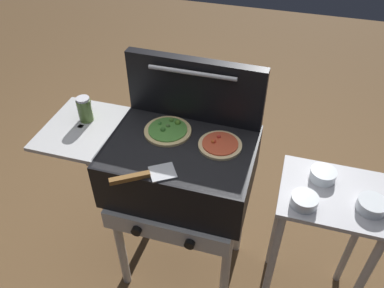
{
  "coord_description": "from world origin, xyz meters",
  "views": [
    {
      "loc": [
        0.4,
        -1.19,
        1.98
      ],
      "look_at": [
        0.05,
        0.0,
        0.92
      ],
      "focal_mm": 36.18,
      "sensor_mm": 36.0,
      "label": 1
    }
  ],
  "objects_px": {
    "pizza_pepperoni": "(220,145)",
    "topping_bowl_far": "(304,201)",
    "grill": "(178,170)",
    "sauce_jar": "(85,109)",
    "topping_bowl_middle": "(323,175)",
    "pizza_veggie": "(168,130)",
    "prep_table": "(322,229)",
    "topping_bowl_near": "(372,205)",
    "spatula": "(143,175)"
  },
  "relations": [
    {
      "from": "pizza_pepperoni",
      "to": "spatula",
      "type": "xyz_separation_m",
      "value": [
        -0.24,
        -0.26,
        -0.0
      ]
    },
    {
      "from": "prep_table",
      "to": "topping_bowl_middle",
      "type": "relative_size",
      "value": 7.4
    },
    {
      "from": "spatula",
      "to": "topping_bowl_far",
      "type": "distance_m",
      "value": 0.64
    },
    {
      "from": "topping_bowl_far",
      "to": "topping_bowl_middle",
      "type": "distance_m",
      "value": 0.18
    },
    {
      "from": "spatula",
      "to": "topping_bowl_near",
      "type": "relative_size",
      "value": 2.19
    },
    {
      "from": "grill",
      "to": "topping_bowl_middle",
      "type": "bearing_deg",
      "value": 6.94
    },
    {
      "from": "grill",
      "to": "topping_bowl_near",
      "type": "distance_m",
      "value": 0.81
    },
    {
      "from": "pizza_pepperoni",
      "to": "spatula",
      "type": "height_order",
      "value": "pizza_pepperoni"
    },
    {
      "from": "pizza_pepperoni",
      "to": "topping_bowl_near",
      "type": "relative_size",
      "value": 1.65
    },
    {
      "from": "sauce_jar",
      "to": "topping_bowl_far",
      "type": "relative_size",
      "value": 1.12
    },
    {
      "from": "spatula",
      "to": "topping_bowl_near",
      "type": "bearing_deg",
      "value": 11.21
    },
    {
      "from": "pizza_veggie",
      "to": "topping_bowl_far",
      "type": "bearing_deg",
      "value": -15.39
    },
    {
      "from": "grill",
      "to": "prep_table",
      "type": "bearing_deg",
      "value": 0.37
    },
    {
      "from": "prep_table",
      "to": "grill",
      "type": "bearing_deg",
      "value": -179.63
    },
    {
      "from": "pizza_veggie",
      "to": "topping_bowl_far",
      "type": "height_order",
      "value": "pizza_veggie"
    },
    {
      "from": "grill",
      "to": "sauce_jar",
      "type": "relative_size",
      "value": 8.0
    },
    {
      "from": "grill",
      "to": "topping_bowl_near",
      "type": "xyz_separation_m",
      "value": [
        0.81,
        -0.04,
        0.07
      ]
    },
    {
      "from": "pizza_veggie",
      "to": "topping_bowl_near",
      "type": "relative_size",
      "value": 1.86
    },
    {
      "from": "pizza_pepperoni",
      "to": "spatula",
      "type": "distance_m",
      "value": 0.36
    },
    {
      "from": "spatula",
      "to": "topping_bowl_near",
      "type": "distance_m",
      "value": 0.9
    },
    {
      "from": "grill",
      "to": "pizza_pepperoni",
      "type": "height_order",
      "value": "pizza_pepperoni"
    },
    {
      "from": "sauce_jar",
      "to": "topping_bowl_near",
      "type": "height_order",
      "value": "sauce_jar"
    },
    {
      "from": "sauce_jar",
      "to": "topping_bowl_middle",
      "type": "distance_m",
      "value": 1.09
    },
    {
      "from": "sauce_jar",
      "to": "topping_bowl_middle",
      "type": "relative_size",
      "value": 1.11
    },
    {
      "from": "pizza_pepperoni",
      "to": "topping_bowl_far",
      "type": "xyz_separation_m",
      "value": [
        0.38,
        -0.14,
        -0.09
      ]
    },
    {
      "from": "grill",
      "to": "topping_bowl_far",
      "type": "relative_size",
      "value": 8.95
    },
    {
      "from": "prep_table",
      "to": "topping_bowl_middle",
      "type": "distance_m",
      "value": 0.27
    },
    {
      "from": "sauce_jar",
      "to": "prep_table",
      "type": "relative_size",
      "value": 0.15
    },
    {
      "from": "prep_table",
      "to": "topping_bowl_near",
      "type": "distance_m",
      "value": 0.29
    },
    {
      "from": "topping_bowl_near",
      "to": "spatula",
      "type": "bearing_deg",
      "value": -168.79
    },
    {
      "from": "sauce_jar",
      "to": "topping_bowl_middle",
      "type": "height_order",
      "value": "sauce_jar"
    },
    {
      "from": "topping_bowl_middle",
      "to": "pizza_pepperoni",
      "type": "bearing_deg",
      "value": -176.34
    },
    {
      "from": "pizza_veggie",
      "to": "topping_bowl_far",
      "type": "xyz_separation_m",
      "value": [
        0.62,
        -0.17,
        -0.09
      ]
    },
    {
      "from": "sauce_jar",
      "to": "topping_bowl_middle",
      "type": "bearing_deg",
      "value": 0.96
    },
    {
      "from": "grill",
      "to": "pizza_pepperoni",
      "type": "distance_m",
      "value": 0.24
    },
    {
      "from": "topping_bowl_far",
      "to": "topping_bowl_near",
      "type": "bearing_deg",
      "value": 11.28
    },
    {
      "from": "sauce_jar",
      "to": "spatula",
      "type": "distance_m",
      "value": 0.48
    },
    {
      "from": "prep_table",
      "to": "topping_bowl_far",
      "type": "xyz_separation_m",
      "value": [
        -0.12,
        -0.1,
        0.26
      ]
    },
    {
      "from": "pizza_pepperoni",
      "to": "sauce_jar",
      "type": "xyz_separation_m",
      "value": [
        -0.64,
        0.01,
        0.05
      ]
    },
    {
      "from": "topping_bowl_near",
      "to": "topping_bowl_far",
      "type": "distance_m",
      "value": 0.26
    },
    {
      "from": "pizza_veggie",
      "to": "sauce_jar",
      "type": "xyz_separation_m",
      "value": [
        -0.39,
        -0.02,
        0.05
      ]
    },
    {
      "from": "pizza_veggie",
      "to": "prep_table",
      "type": "bearing_deg",
      "value": -5.64
    },
    {
      "from": "sauce_jar",
      "to": "topping_bowl_far",
      "type": "bearing_deg",
      "value": -8.48
    },
    {
      "from": "pizza_veggie",
      "to": "sauce_jar",
      "type": "bearing_deg",
      "value": -177.02
    },
    {
      "from": "pizza_pepperoni",
      "to": "topping_bowl_far",
      "type": "relative_size",
      "value": 1.75
    },
    {
      "from": "prep_table",
      "to": "topping_bowl_near",
      "type": "xyz_separation_m",
      "value": [
        0.13,
        -0.05,
        0.26
      ]
    },
    {
      "from": "pizza_pepperoni",
      "to": "pizza_veggie",
      "type": "bearing_deg",
      "value": 172.86
    },
    {
      "from": "topping_bowl_far",
      "to": "pizza_veggie",
      "type": "bearing_deg",
      "value": 164.61
    },
    {
      "from": "topping_bowl_near",
      "to": "topping_bowl_far",
      "type": "bearing_deg",
      "value": -168.72
    },
    {
      "from": "grill",
      "to": "pizza_veggie",
      "type": "xyz_separation_m",
      "value": [
        -0.07,
        0.08,
        0.15
      ]
    }
  ]
}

